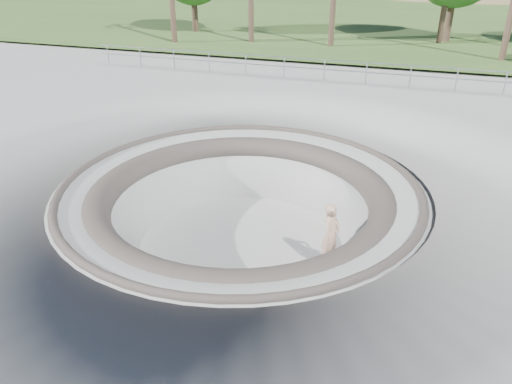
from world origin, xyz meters
TOP-DOWN VIEW (x-y plane):
  - ground at (0.00, 0.00)m, footprint 180.00×180.00m
  - skate_bowl at (0.00, 0.00)m, footprint 14.00×14.00m
  - grass_strip at (0.00, 34.00)m, footprint 180.00×36.00m
  - distant_hills at (3.78, 57.17)m, footprint 103.20×45.00m
  - safety_railing at (0.00, 12.00)m, footprint 25.00×0.06m
  - skateboard at (2.70, -0.29)m, footprint 0.92×0.31m
  - skater at (2.70, -0.29)m, footprint 0.59×0.75m

SIDE VIEW (x-z plane):
  - distant_hills at x=3.78m, z-range -21.32..7.28m
  - skate_bowl at x=0.00m, z-range -3.88..0.22m
  - skateboard at x=2.70m, z-range -1.87..-1.78m
  - skater at x=2.70m, z-range -1.81..0.02m
  - ground at x=0.00m, z-range 0.00..0.00m
  - grass_strip at x=0.00m, z-range 0.16..0.28m
  - safety_railing at x=0.00m, z-range 0.18..1.20m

